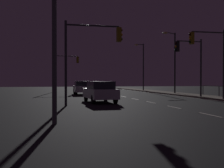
# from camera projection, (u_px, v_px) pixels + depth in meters

# --- Properties ---
(ground_plane) EXTENTS (112.00, 112.00, 0.00)m
(ground_plane) POSITION_uv_depth(u_px,v_px,m) (149.00, 102.00, 21.90)
(ground_plane) COLOR black
(ground_plane) RESTS_ON ground
(lane_markings_center) EXTENTS (0.14, 50.00, 0.01)m
(lane_markings_center) POSITION_uv_depth(u_px,v_px,m) (135.00, 99.00, 25.31)
(lane_markings_center) COLOR silver
(lane_markings_center) RESTS_ON ground
(lane_edge_line) EXTENTS (0.14, 53.00, 0.01)m
(lane_edge_line) POSITION_uv_depth(u_px,v_px,m) (188.00, 97.00, 28.06)
(lane_edge_line) COLOR silver
(lane_edge_line) RESTS_ON ground
(car) EXTENTS (2.06, 4.49, 1.57)m
(car) POSITION_uv_depth(u_px,v_px,m) (100.00, 91.00, 21.49)
(car) COLOR silver
(car) RESTS_ON ground
(car_oncoming) EXTENTS (1.87, 4.42, 1.57)m
(car_oncoming) POSITION_uv_depth(u_px,v_px,m) (82.00, 87.00, 33.92)
(car_oncoming) COLOR silver
(car_oncoming) RESTS_ON ground
(traffic_light_overhead_east) EXTENTS (2.83, 0.46, 5.37)m
(traffic_light_overhead_east) POSITION_uv_depth(u_px,v_px,m) (190.00, 56.00, 26.64)
(traffic_light_overhead_east) COLOR #38383D
(traffic_light_overhead_east) RESTS_ON sidewalk_right
(traffic_light_far_right) EXTENTS (3.84, 0.34, 5.47)m
(traffic_light_far_right) POSITION_uv_depth(u_px,v_px,m) (91.00, 47.00, 18.76)
(traffic_light_far_right) COLOR #38383D
(traffic_light_far_right) RESTS_ON ground
(traffic_light_mid_right) EXTENTS (3.17, 0.34, 5.62)m
(traffic_light_mid_right) POSITION_uv_depth(u_px,v_px,m) (209.00, 51.00, 23.11)
(traffic_light_mid_right) COLOR #38383D
(traffic_light_mid_right) RESTS_ON sidewalk_right
(traffic_light_near_right) EXTENTS (3.65, 0.74, 5.55)m
(traffic_light_near_right) POSITION_uv_depth(u_px,v_px,m) (66.00, 65.00, 42.95)
(traffic_light_near_right) COLOR #4C4C51
(traffic_light_near_right) RESTS_ON ground
(street_lamp_corner) EXTENTS (2.08, 1.41, 7.21)m
(street_lamp_corner) POSITION_uv_depth(u_px,v_px,m) (173.00, 56.00, 34.17)
(street_lamp_corner) COLOR #2D3033
(street_lamp_corner) RESTS_ON sidewalk_right
(street_lamp_far_end) EXTENTS (1.66, 0.76, 7.12)m
(street_lamp_far_end) POSITION_uv_depth(u_px,v_px,m) (142.00, 62.00, 43.94)
(street_lamp_far_end) COLOR #38383D
(street_lamp_far_end) RESTS_ON sidewalk_right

